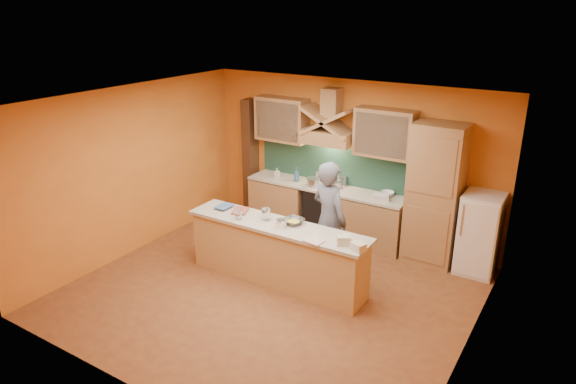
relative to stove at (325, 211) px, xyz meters
The scene contains 36 objects.
floor 2.27m from the stove, 82.23° to the right, with size 5.50×5.00×0.01m, color brown.
ceiling 3.23m from the stove, 82.23° to the right, with size 5.50×5.00×0.01m, color white.
wall_back 1.04m from the stove, 45.00° to the left, with size 5.50×0.02×2.80m, color orange.
wall_front 4.80m from the stove, 86.35° to the right, with size 5.50×0.02×2.80m, color orange.
wall_left 3.43m from the stove, 138.08° to the right, with size 0.02×5.00×2.80m, color orange.
wall_right 3.88m from the stove, 35.80° to the right, with size 0.02×5.00×2.80m, color orange.
base_cabinet_left 0.95m from the stove, behind, with size 1.10×0.60×0.86m, color #AA7B4D.
base_cabinet_right 0.95m from the stove, ahead, with size 1.10×0.60×0.86m, color #AA7B4D.
counter_top 0.45m from the stove, behind, with size 3.00×0.62×0.04m, color #BCB29F.
stove is the anchor object (origin of this frame).
backsplash 0.85m from the stove, 90.00° to the left, with size 3.00×0.03×0.70m, color #1B3B2F.
range_hood 1.37m from the stove, 90.00° to the left, with size 0.92×0.50×0.24m, color #AA7B4D.
hood_chimney 1.96m from the stove, 90.00° to the left, with size 0.30×0.30×0.50m, color #AA7B4D.
upper_cabinet_left 1.85m from the stove, behind, with size 1.00×0.35×0.80m, color #AA7B4D.
upper_cabinet_right 1.85m from the stove, ahead, with size 1.00×0.35×0.80m, color #AA7B4D.
pantry_column 2.07m from the stove, ahead, with size 0.80×0.60×2.30m, color #AA7B4D.
fridge 2.71m from the stove, ahead, with size 0.58×0.60×1.30m, color white.
trim_column_left 1.89m from the stove, behind, with size 0.20×0.30×2.30m, color #472816.
island_body 1.91m from the stove, 83.99° to the right, with size 2.80×0.55×0.88m, color tan.
island_top 1.97m from the stove, 83.99° to the right, with size 2.90×0.62×0.05m, color #BCB29F.
person 1.55m from the stove, 59.98° to the right, with size 0.67×0.44×1.83m, color slate.
pot_large 0.58m from the stove, 146.89° to the right, with size 0.22×0.22×0.16m, color #B6B6BD.
pot_small 0.55m from the stove, 11.48° to the left, with size 0.22×0.22×0.14m, color silver.
soap_bottle_a 1.17m from the stove, behind, with size 0.08×0.08×0.18m, color beige.
soap_bottle_b 0.84m from the stove, behind, with size 0.10×0.10×0.26m, color #305784.
bowl_back 1.23m from the stove, ahead, with size 0.24×0.24×0.07m, color silver.
dish_rack 1.21m from the stove, ahead, with size 0.25×0.20×0.09m, color silver.
book_lower 2.02m from the stove, 109.48° to the right, with size 0.23×0.31×0.03m, color #A14439.
book_upper 2.12m from the stove, 117.64° to the right, with size 0.21×0.28×0.02m, color #446297.
jar_large 1.94m from the stove, 90.92° to the right, with size 0.13×0.13×0.18m, color white.
jar_small 2.16m from the stove, 100.92° to the right, with size 0.11×0.11×0.14m, color white.
kitchen_scale 2.08m from the stove, 80.81° to the right, with size 0.13×0.13×0.11m, color white.
mixing_bowl 1.88m from the stove, 77.32° to the right, with size 0.30×0.30×0.07m, color silver.
cloth 2.39m from the stove, 65.91° to the right, with size 0.26×0.19×0.02m, color beige.
grocery_bag_a 2.45m from the stove, 56.26° to the right, with size 0.19×0.15×0.12m, color beige.
grocery_bag_b 2.65m from the stove, 52.53° to the right, with size 0.18×0.14×0.11m, color beige.
Camera 1 is at (3.69, -5.49, 4.00)m, focal length 32.00 mm.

